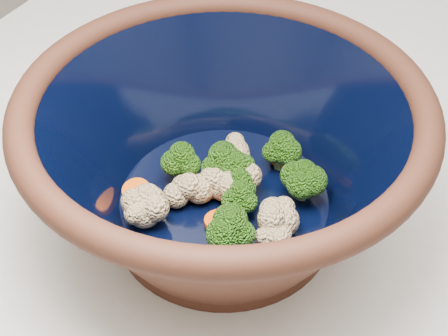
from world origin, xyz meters
The scene contains 2 objects.
mixing_bowl centered at (-0.08, -0.12, 1.00)m, with size 0.41×0.41×0.17m.
vegetable_pile centered at (-0.08, -0.12, 0.96)m, with size 0.19×0.18×0.06m.
Camera 1 is at (0.12, -0.52, 1.41)m, focal length 50.00 mm.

